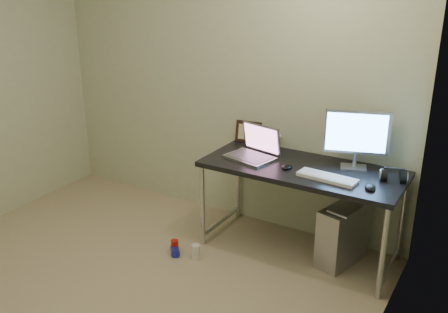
# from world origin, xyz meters

# --- Properties ---
(floor) EXTENTS (3.50, 3.50, 0.00)m
(floor) POSITION_xyz_m (0.00, 0.00, 0.00)
(floor) COLOR tan
(floor) RESTS_ON ground
(wall_back) EXTENTS (3.50, 0.02, 2.50)m
(wall_back) POSITION_xyz_m (0.00, 1.75, 1.25)
(wall_back) COLOR beige
(wall_back) RESTS_ON ground
(wall_right) EXTENTS (0.02, 3.50, 2.50)m
(wall_right) POSITION_xyz_m (1.75, 0.00, 1.25)
(wall_right) COLOR beige
(wall_right) RESTS_ON ground
(desk) EXTENTS (1.56, 0.68, 0.75)m
(desk) POSITION_xyz_m (0.93, 1.41, 0.67)
(desk) COLOR black
(desk) RESTS_ON ground
(tower_computer) EXTENTS (0.31, 0.50, 0.51)m
(tower_computer) POSITION_xyz_m (1.29, 1.44, 0.24)
(tower_computer) COLOR #B6B7BB
(tower_computer) RESTS_ON ground
(cable_a) EXTENTS (0.01, 0.16, 0.69)m
(cable_a) POSITION_xyz_m (1.24, 1.70, 0.40)
(cable_a) COLOR black
(cable_a) RESTS_ON ground
(cable_b) EXTENTS (0.02, 0.11, 0.71)m
(cable_b) POSITION_xyz_m (1.33, 1.68, 0.38)
(cable_b) COLOR black
(cable_b) RESTS_ON ground
(can_red) EXTENTS (0.08, 0.08, 0.11)m
(can_red) POSITION_xyz_m (0.08, 0.87, 0.06)
(can_red) COLOR #B7170F
(can_red) RESTS_ON ground
(can_white) EXTENTS (0.09, 0.09, 0.12)m
(can_white) POSITION_xyz_m (0.28, 0.88, 0.06)
(can_white) COLOR white
(can_white) RESTS_ON ground
(can_blue) EXTENTS (0.14, 0.14, 0.07)m
(can_blue) POSITION_xyz_m (0.09, 0.85, 0.04)
(can_blue) COLOR #1C23AA
(can_blue) RESTS_ON ground
(laptop) EXTENTS (0.43, 0.38, 0.26)m
(laptop) POSITION_xyz_m (0.51, 1.41, 0.81)
(laptop) COLOR #ADAFB5
(laptop) RESTS_ON desk
(monitor) EXTENTS (0.47, 0.20, 0.46)m
(monitor) POSITION_xyz_m (1.28, 1.59, 1.02)
(monitor) COLOR #ADAFB5
(monitor) RESTS_ON desk
(keyboard) EXTENTS (0.44, 0.17, 0.03)m
(keyboard) POSITION_xyz_m (1.19, 1.27, 0.76)
(keyboard) COLOR white
(keyboard) RESTS_ON desk
(mouse_right) EXTENTS (0.11, 0.14, 0.04)m
(mouse_right) POSITION_xyz_m (1.50, 1.25, 0.77)
(mouse_right) COLOR black
(mouse_right) RESTS_ON desk
(mouse_left) EXTENTS (0.07, 0.12, 0.04)m
(mouse_left) POSITION_xyz_m (0.84, 1.32, 0.77)
(mouse_left) COLOR black
(mouse_left) RESTS_ON desk
(headphones) EXTENTS (0.21, 0.12, 0.12)m
(headphones) POSITION_xyz_m (1.60, 1.49, 0.78)
(headphones) COLOR black
(headphones) RESTS_ON desk
(picture_frame) EXTENTS (0.25, 0.10, 0.19)m
(picture_frame) POSITION_xyz_m (0.29, 1.72, 0.85)
(picture_frame) COLOR black
(picture_frame) RESTS_ON desk
(webcam) EXTENTS (0.05, 0.04, 0.13)m
(webcam) POSITION_xyz_m (0.58, 1.71, 0.84)
(webcam) COLOR silver
(webcam) RESTS_ON desk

